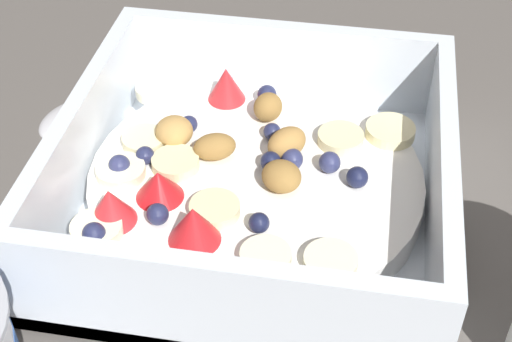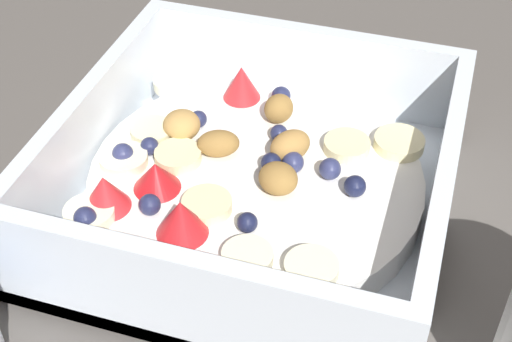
% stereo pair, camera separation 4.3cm
% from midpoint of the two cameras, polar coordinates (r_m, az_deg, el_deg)
% --- Properties ---
extents(ground_plane, '(2.40, 2.40, 0.00)m').
position_cam_midpoint_polar(ground_plane, '(0.47, 1.41, -1.03)').
color(ground_plane, '#56514C').
extents(fruit_bowl, '(0.22, 0.22, 0.07)m').
position_cam_midpoint_polar(fruit_bowl, '(0.44, 2.53, -0.95)').
color(fruit_bowl, white).
rests_on(fruit_bowl, ground).
extents(spoon, '(0.06, 0.17, 0.01)m').
position_cam_midpoint_polar(spoon, '(0.56, -8.85, 6.62)').
color(spoon, silver).
rests_on(spoon, ground).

